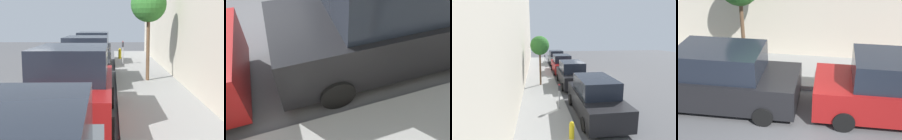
{
  "view_description": "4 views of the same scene",
  "coord_description": "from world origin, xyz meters",
  "views": [
    {
      "loc": [
        3.32,
        -10.34,
        2.57
      ],
      "look_at": [
        3.35,
        -0.16,
        1.0
      ],
      "focal_mm": 50.0,
      "sensor_mm": 36.0,
      "label": 1
    },
    {
      "loc": [
        5.46,
        0.38,
        3.19
      ],
      "look_at": [
        3.36,
        1.07,
        1.0
      ],
      "focal_mm": 35.0,
      "sensor_mm": 36.0,
      "label": 2
    },
    {
      "loc": [
        5.1,
        16.37,
        4.01
      ],
      "look_at": [
        2.67,
        1.1,
        1.0
      ],
      "focal_mm": 28.0,
      "sensor_mm": 36.0,
      "label": 3
    },
    {
      "loc": [
        -5.89,
        -0.72,
        5.67
      ],
      "look_at": [
        3.02,
        0.54,
        1.0
      ],
      "focal_mm": 50.0,
      "sensor_mm": 36.0,
      "label": 4
    }
  ],
  "objects": [
    {
      "name": "sidewalk",
      "position": [
        4.78,
        0.0,
        0.07
      ],
      "size": [
        2.56,
        32.0,
        0.15
      ],
      "color": "gray",
      "rests_on": "ground_plane"
    },
    {
      "name": "parked_suv_second",
      "position": [
        2.34,
        -2.71,
        0.93
      ],
      "size": [
        2.08,
        4.81,
        1.98
      ],
      "color": "maroon",
      "rests_on": "ground_plane"
    },
    {
      "name": "parked_suv_third",
      "position": [
        2.27,
        2.59,
        0.93
      ],
      "size": [
        2.08,
        4.8,
        1.98
      ],
      "color": "black",
      "rests_on": "ground_plane"
    }
  ]
}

